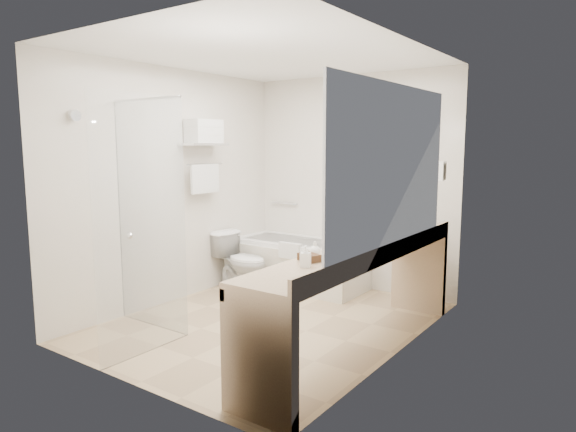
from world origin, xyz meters
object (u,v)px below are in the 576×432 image
Objects in this scene: vanity_counter at (359,276)px; water_bottle_left at (406,225)px; bathtub at (299,263)px; toilet at (242,262)px; amenity_basket at (309,257)px.

vanity_counter is 12.57× the size of water_bottle_left.
bathtub is at bearing 163.13° from water_bottle_left.
toilet is (-1.97, 0.85, -0.31)m from vanity_counter.
amenity_basket reaches higher than toilet.
bathtub is 0.59× the size of vanity_counter.
bathtub is 1.74m from water_bottle_left.
toilet is 2.08m from water_bottle_left.
toilet is at bearing -129.87° from bathtub.
amenity_basket is (-0.14, -0.53, 0.24)m from vanity_counter.
bathtub is 2.09m from vanity_counter.
toilet is 4.17× the size of amenity_basket.
water_bottle_left is (0.01, 0.92, 0.31)m from vanity_counter.
vanity_counter is (1.52, -1.39, 0.36)m from bathtub.
amenity_basket is (1.84, -1.38, 0.54)m from toilet.
vanity_counter is at bearing 75.62° from amenity_basket.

